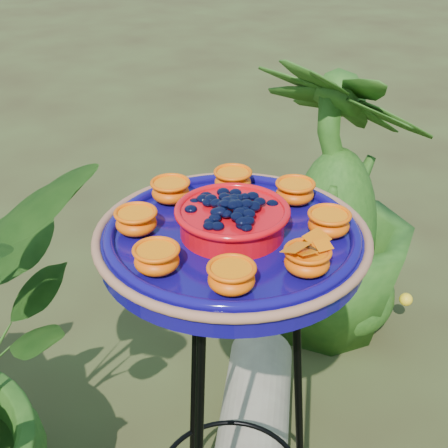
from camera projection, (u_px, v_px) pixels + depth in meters
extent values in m
torus|color=black|center=(232.00, 259.00, 1.05)|extent=(0.26, 0.26, 0.02)
cylinder|color=black|center=(194.00, 393.00, 1.36)|extent=(0.02, 0.08, 0.85)
cylinder|color=black|center=(299.00, 432.00, 1.27)|extent=(0.08, 0.06, 0.85)
cylinder|color=#0F0861|center=(232.00, 243.00, 1.03)|extent=(0.46, 0.46, 0.04)
torus|color=#966444|center=(232.00, 234.00, 1.02)|extent=(0.46, 0.46, 0.02)
torus|color=#0F0861|center=(232.00, 232.00, 1.02)|extent=(0.42, 0.42, 0.02)
cylinder|color=red|center=(232.00, 222.00, 1.01)|extent=(0.18, 0.18, 0.04)
torus|color=red|center=(232.00, 210.00, 1.00)|extent=(0.19, 0.19, 0.01)
ellipsoid|color=black|center=(232.00, 207.00, 1.00)|extent=(0.15, 0.15, 0.03)
ellipsoid|color=orange|center=(295.00, 194.00, 1.11)|extent=(0.07, 0.07, 0.03)
cylinder|color=orange|center=(295.00, 185.00, 1.10)|extent=(0.06, 0.06, 0.01)
ellipsoid|color=orange|center=(233.00, 182.00, 1.15)|extent=(0.07, 0.07, 0.03)
cylinder|color=orange|center=(233.00, 174.00, 1.14)|extent=(0.06, 0.06, 0.01)
ellipsoid|color=orange|center=(171.00, 193.00, 1.11)|extent=(0.07, 0.07, 0.03)
cylinder|color=orange|center=(170.00, 184.00, 1.10)|extent=(0.06, 0.06, 0.01)
ellipsoid|color=orange|center=(136.00, 223.00, 1.01)|extent=(0.07, 0.07, 0.03)
cylinder|color=orange|center=(136.00, 214.00, 1.01)|extent=(0.06, 0.06, 0.01)
ellipsoid|color=orange|center=(157.00, 261.00, 0.92)|extent=(0.07, 0.07, 0.03)
cylinder|color=orange|center=(156.00, 251.00, 0.91)|extent=(0.06, 0.06, 0.01)
ellipsoid|color=orange|center=(231.00, 280.00, 0.88)|extent=(0.07, 0.07, 0.03)
cylinder|color=orange|center=(232.00, 270.00, 0.87)|extent=(0.06, 0.06, 0.01)
ellipsoid|color=orange|center=(307.00, 262.00, 0.91)|extent=(0.07, 0.07, 0.03)
cylinder|color=orange|center=(308.00, 253.00, 0.91)|extent=(0.06, 0.06, 0.01)
ellipsoid|color=orange|center=(329.00, 225.00, 1.01)|extent=(0.07, 0.07, 0.03)
cylinder|color=orange|center=(329.00, 216.00, 1.00)|extent=(0.06, 0.06, 0.01)
cylinder|color=black|center=(308.00, 247.00, 0.90)|extent=(0.01, 0.03, 0.00)
cube|color=#FF6505|center=(296.00, 247.00, 0.89)|extent=(0.04, 0.03, 0.01)
cube|color=#FF6505|center=(317.00, 238.00, 0.91)|extent=(0.04, 0.03, 0.01)
cylinder|color=tan|center=(254.00, 422.00, 1.71)|extent=(0.54, 0.54, 0.19)
imported|color=#1D4712|center=(335.00, 202.00, 2.01)|extent=(0.65, 0.65, 0.97)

